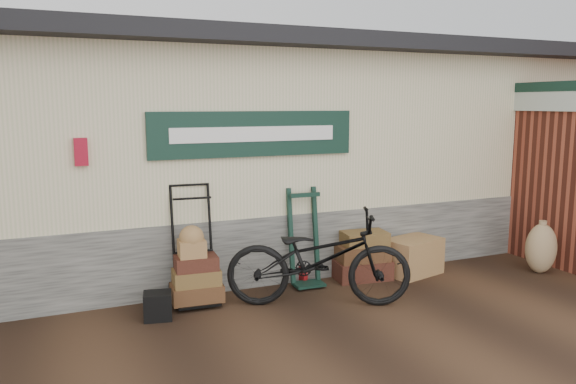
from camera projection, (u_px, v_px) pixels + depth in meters
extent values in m
plane|color=black|center=(310.00, 310.00, 6.37)|extent=(80.00, 80.00, 0.00)
cube|color=#4C4C47|center=(235.00, 224.00, 8.79)|extent=(14.00, 3.54, 0.90)
cube|color=beige|center=(233.00, 128.00, 8.55)|extent=(14.00, 3.50, 2.10)
cube|color=black|center=(235.00, 50.00, 8.24)|extent=(14.40, 4.10, 0.20)
cube|color=black|center=(255.00, 134.00, 6.82)|extent=(2.60, 0.06, 0.55)
cube|color=white|center=(256.00, 134.00, 6.79)|extent=(2.10, 0.01, 0.18)
cube|color=maroon|center=(81.00, 152.00, 6.06)|extent=(0.14, 0.10, 0.30)
cube|color=maroon|center=(540.00, 167.00, 9.10)|extent=(1.60, 4.50, 2.60)
cube|color=#194C2D|center=(560.00, 101.00, 7.70)|extent=(0.04, 2.40, 0.28)
cube|color=black|center=(561.00, 86.00, 7.67)|extent=(0.05, 2.50, 0.14)
cube|color=olive|center=(413.00, 256.00, 7.68)|extent=(0.86, 0.67, 0.50)
cube|color=black|center=(158.00, 306.00, 6.07)|extent=(0.34, 0.31, 0.30)
imported|color=black|center=(319.00, 253.00, 6.43)|extent=(1.53, 2.24, 1.23)
ellipsoid|color=#8B654B|center=(541.00, 248.00, 7.71)|extent=(0.50, 0.45, 0.69)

